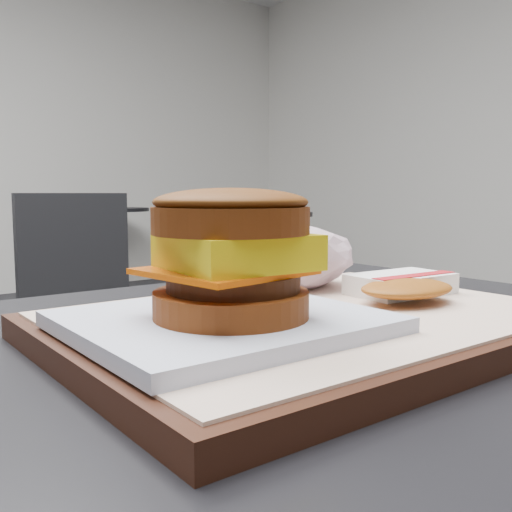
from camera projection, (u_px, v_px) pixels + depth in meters
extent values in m
cube|color=black|center=(278.00, 369.00, 0.42)|extent=(0.80, 0.60, 0.04)
cube|color=black|center=(312.00, 325.00, 0.44)|extent=(0.38, 0.28, 0.02)
cube|color=silver|center=(313.00, 312.00, 0.43)|extent=(0.36, 0.26, 0.00)
cube|color=white|center=(223.00, 322.00, 0.38)|extent=(0.19, 0.17, 0.01)
cylinder|color=#6E320F|center=(231.00, 304.00, 0.37)|extent=(0.10, 0.10, 0.02)
cylinder|color=#381708|center=(234.00, 282.00, 0.37)|extent=(0.09, 0.09, 0.01)
cube|color=#D55307|center=(224.00, 271.00, 0.36)|extent=(0.10, 0.10, 0.00)
cube|color=yellow|center=(237.00, 251.00, 0.36)|extent=(0.09, 0.09, 0.02)
cylinder|color=#632E0E|center=(231.00, 220.00, 0.36)|extent=(0.10, 0.10, 0.02)
ellipsoid|color=#66340E|center=(231.00, 202.00, 0.36)|extent=(0.10, 0.10, 0.02)
cube|color=white|center=(401.00, 284.00, 0.51)|extent=(0.09, 0.06, 0.02)
cube|color=#AD171E|center=(415.00, 275.00, 0.49)|extent=(0.09, 0.02, 0.00)
ellipsoid|color=#AE621B|center=(407.00, 288.00, 0.46)|extent=(0.09, 0.06, 0.01)
cylinder|color=#B3B2B8|center=(24.00, 389.00, 1.92)|extent=(0.06, 0.06, 0.44)
cube|color=black|center=(21.00, 320.00, 1.90)|extent=(0.45, 0.45, 0.04)
cube|color=black|center=(75.00, 251.00, 1.99)|extent=(0.40, 0.06, 0.40)
cylinder|color=black|center=(265.00, 316.00, 4.04)|extent=(0.40, 0.40, 0.02)
cylinder|color=#A5A5AA|center=(265.00, 266.00, 4.00)|extent=(0.06, 0.06, 0.70)
cylinder|color=black|center=(265.00, 214.00, 3.96)|extent=(0.66, 0.66, 0.03)
cylinder|color=black|center=(114.00, 290.00, 5.14)|extent=(0.40, 0.40, 0.02)
cylinder|color=#A5A5AA|center=(112.00, 250.00, 5.10)|extent=(0.06, 0.06, 0.70)
cylinder|color=black|center=(111.00, 210.00, 5.06)|extent=(0.66, 0.66, 0.03)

